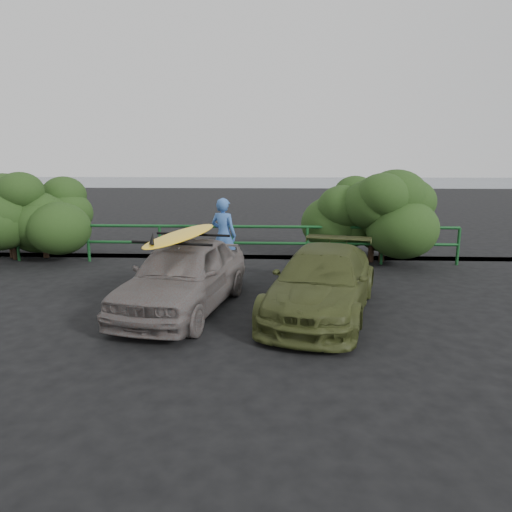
% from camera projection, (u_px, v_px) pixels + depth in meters
% --- Properties ---
extents(ground, '(80.00, 80.00, 0.00)m').
position_uv_depth(ground, '(145.00, 327.00, 7.61)').
color(ground, black).
extents(ocean, '(200.00, 200.00, 0.00)m').
position_uv_depth(ocean, '(262.00, 180.00, 66.29)').
color(ocean, '#555E68').
rests_on(ocean, ground).
extents(guardrail, '(14.00, 0.08, 1.04)m').
position_uv_depth(guardrail, '(196.00, 244.00, 12.40)').
color(guardrail, '#154A20').
rests_on(guardrail, ground).
extents(shrub_left, '(3.20, 2.40, 2.56)m').
position_uv_depth(shrub_left, '(29.00, 213.00, 12.85)').
color(shrub_left, '#244117').
rests_on(shrub_left, ground).
extents(shrub_right, '(3.20, 2.40, 2.24)m').
position_uv_depth(shrub_right, '(379.00, 221.00, 12.54)').
color(shrub_right, '#244117').
rests_on(shrub_right, ground).
extents(sedan, '(2.27, 4.10, 1.32)m').
position_uv_depth(sedan, '(184.00, 275.00, 8.42)').
color(sedan, '#665D5B').
rests_on(sedan, ground).
extents(olive_vehicle, '(2.67, 4.34, 1.18)m').
position_uv_depth(olive_vehicle, '(323.00, 282.00, 8.23)').
color(olive_vehicle, '#3E461E').
rests_on(olive_vehicle, ground).
extents(man, '(0.79, 0.68, 1.85)m').
position_uv_depth(man, '(224.00, 235.00, 11.31)').
color(man, '#3B67B2').
rests_on(man, ground).
extents(roof_rack, '(1.66, 1.31, 0.05)m').
position_uv_depth(roof_rack, '(183.00, 239.00, 8.29)').
color(roof_rack, black).
rests_on(roof_rack, sedan).
extents(surfboard, '(1.16, 3.00, 0.09)m').
position_uv_depth(surfboard, '(183.00, 235.00, 8.27)').
color(surfboard, yellow).
rests_on(surfboard, roof_rack).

